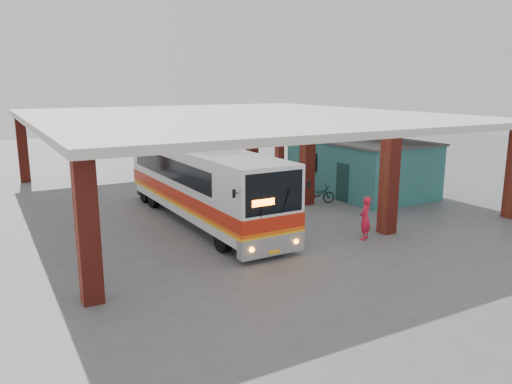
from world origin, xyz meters
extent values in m
plane|color=#515154|center=(0.00, 0.00, 0.00)|extent=(90.00, 90.00, 0.00)
cube|color=maroon|center=(3.00, -3.00, 2.17)|extent=(0.60, 0.60, 4.35)
cube|color=maroon|center=(3.00, 3.00, 2.17)|extent=(0.60, 0.60, 4.35)
cube|color=maroon|center=(3.00, 9.00, 2.17)|extent=(0.60, 0.60, 4.35)
cube|color=maroon|center=(-9.50, -4.00, 2.17)|extent=(0.60, 0.60, 4.35)
cube|color=maroon|center=(-9.50, 17.00, 2.17)|extent=(0.60, 0.60, 4.35)
cube|color=maroon|center=(10.00, 17.00, 2.17)|extent=(0.60, 0.60, 4.35)
cube|color=beige|center=(0.50, 6.50, 4.50)|extent=(21.00, 23.00, 0.30)
cube|color=#2B6A6C|center=(7.50, 4.00, 1.50)|extent=(5.00, 8.00, 3.00)
cube|color=#494949|center=(7.50, 4.00, 3.05)|extent=(5.20, 8.20, 0.12)
cube|color=#123331|center=(4.98, 2.50, 1.05)|extent=(0.08, 0.95, 2.10)
cube|color=black|center=(4.98, 5.50, 1.80)|extent=(0.08, 1.20, 1.00)
cube|color=black|center=(4.95, 5.50, 1.80)|extent=(0.04, 1.30, 1.10)
cube|color=silver|center=(-3.16, 2.59, 1.98)|extent=(2.81, 12.55, 2.92)
cube|color=silver|center=(-3.14, 1.55, 3.55)|extent=(1.30, 3.15, 0.26)
cube|color=#949499|center=(-3.06, -3.48, 0.57)|extent=(2.63, 0.46, 0.73)
cube|color=red|center=(-3.16, 2.59, 1.41)|extent=(2.85, 12.55, 0.52)
cube|color=#F8580D|center=(-3.16, 2.59, 1.08)|extent=(2.85, 12.55, 0.14)
cube|color=yellow|center=(-3.16, 2.59, 0.96)|extent=(2.85, 12.55, 0.10)
cube|color=black|center=(-3.06, -3.62, 2.52)|extent=(2.36, 0.14, 1.51)
cube|color=black|center=(-4.49, 3.41, 2.50)|extent=(0.20, 9.38, 0.94)
cube|color=black|center=(-1.86, 3.45, 2.50)|extent=(0.20, 9.38, 0.94)
cube|color=#FF5905|center=(-3.53, -3.69, 2.24)|extent=(0.89, 0.06, 0.23)
sphere|color=orange|center=(-4.00, -3.71, 0.60)|extent=(0.19, 0.19, 0.19)
sphere|color=orange|center=(-2.12, -3.68, 0.60)|extent=(0.19, 0.19, 0.19)
cube|color=yellow|center=(-3.06, -3.70, 0.36)|extent=(0.47, 0.04, 0.13)
cylinder|color=black|center=(-4.21, -1.81, 0.52)|extent=(0.35, 1.05, 1.04)
cylinder|color=black|center=(-1.97, -1.77, 0.52)|extent=(0.35, 1.05, 1.04)
cylinder|color=black|center=(-4.34, 6.22, 0.52)|extent=(0.35, 1.05, 1.04)
cylinder|color=black|center=(-2.09, 6.26, 0.52)|extent=(0.35, 1.05, 1.04)
cylinder|color=black|center=(-4.36, 7.58, 0.52)|extent=(0.35, 1.05, 1.04)
cylinder|color=black|center=(-2.12, 7.61, 0.52)|extent=(0.35, 1.05, 1.04)
imported|color=black|center=(3.57, 2.76, 0.49)|extent=(1.96, 1.13, 0.97)
imported|color=red|center=(1.52, -3.28, 0.90)|extent=(0.78, 0.69, 1.80)
cube|color=#AC121D|center=(4.17, 5.14, 0.24)|extent=(0.50, 0.50, 0.06)
cube|color=#AC121D|center=(4.36, 5.16, 0.53)|extent=(0.11, 0.45, 0.64)
cylinder|color=black|center=(4.01, 4.94, 0.11)|extent=(0.03, 0.03, 0.21)
cylinder|color=black|center=(4.37, 4.98, 0.11)|extent=(0.03, 0.03, 0.21)
cylinder|color=black|center=(3.97, 5.29, 0.11)|extent=(0.03, 0.03, 0.21)
cylinder|color=black|center=(4.33, 5.34, 0.11)|extent=(0.03, 0.03, 0.21)
camera|label=1|loc=(-11.96, -18.25, 6.29)|focal=35.00mm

